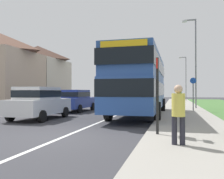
{
  "coord_description": "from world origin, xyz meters",
  "views": [
    {
      "loc": [
        3.53,
        -7.06,
        1.49
      ],
      "look_at": [
        0.59,
        4.06,
        1.6
      ],
      "focal_mm": 37.9,
      "sensor_mm": 36.0,
      "label": 1
    }
  ],
  "objects": [
    {
      "name": "parked_car_white",
      "position": [
        -3.55,
        4.27,
        0.95
      ],
      "size": [
        1.99,
        4.03,
        1.74
      ],
      "color": "silver",
      "rests_on": "ground_plane"
    },
    {
      "name": "pavement_near_side",
      "position": [
        4.2,
        6.0,
        0.06
      ],
      "size": [
        3.2,
        68.0,
        0.12
      ],
      "primitive_type": "cube",
      "color": "#9E998E",
      "rests_on": "ground_plane"
    },
    {
      "name": "house_terrace_far_side",
      "position": [
        -12.79,
        15.52,
        3.59
      ],
      "size": [
        6.19,
        12.74,
        7.17
      ],
      "color": "#C1A88E",
      "rests_on": "ground_plane"
    },
    {
      "name": "double_decker_bus",
      "position": [
        1.48,
        7.39,
        2.14
      ],
      "size": [
        2.8,
        9.81,
        3.7
      ],
      "color": "#284C93",
      "rests_on": "ground_plane"
    },
    {
      "name": "ground_plane",
      "position": [
        0.0,
        0.0,
        0.0
      ],
      "size": [
        120.0,
        120.0,
        0.0
      ],
      "primitive_type": "plane",
      "color": "#38383D"
    },
    {
      "name": "street_lamp_mid",
      "position": [
        5.19,
        14.06,
        4.38
      ],
      "size": [
        1.14,
        0.2,
        7.66
      ],
      "color": "slate",
      "rests_on": "ground_plane"
    },
    {
      "name": "bus_stop_sign",
      "position": [
        3.0,
        0.73,
        1.54
      ],
      "size": [
        0.09,
        0.52,
        2.6
      ],
      "color": "black",
      "rests_on": "ground_plane"
    },
    {
      "name": "pedestrian_at_stop",
      "position": [
        3.63,
        -0.71,
        0.98
      ],
      "size": [
        0.34,
        0.34,
        1.67
      ],
      "color": "#23232D",
      "rests_on": "ground_plane"
    },
    {
      "name": "cycle_route_sign",
      "position": [
        4.86,
        11.03,
        1.43
      ],
      "size": [
        0.44,
        0.08,
        2.52
      ],
      "color": "slate",
      "rests_on": "ground_plane"
    },
    {
      "name": "lane_marking_centre",
      "position": [
        0.0,
        8.0,
        0.0
      ],
      "size": [
        0.14,
        60.0,
        0.01
      ],
      "primitive_type": "cube",
      "color": "silver",
      "rests_on": "ground_plane"
    },
    {
      "name": "pedestrian_walking_away",
      "position": [
        3.87,
        9.93,
        0.98
      ],
      "size": [
        0.34,
        0.34,
        1.67
      ],
      "color": "#23232D",
      "rests_on": "ground_plane"
    },
    {
      "name": "parked_car_blue",
      "position": [
        -3.7,
        9.54,
        0.9
      ],
      "size": [
        1.88,
        4.38,
        1.63
      ],
      "color": "navy",
      "rests_on": "ground_plane"
    },
    {
      "name": "street_lamp_far",
      "position": [
        5.24,
        32.79,
        4.11
      ],
      "size": [
        1.14,
        0.2,
        7.12
      ],
      "color": "slate",
      "rests_on": "ground_plane"
    }
  ]
}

